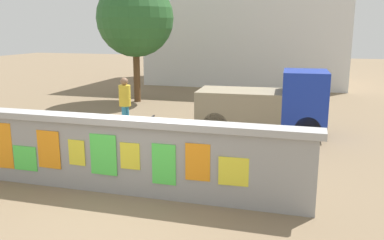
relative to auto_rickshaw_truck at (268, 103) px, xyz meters
name	(u,v)px	position (x,y,z in m)	size (l,w,h in m)	color
ground	(224,111)	(-1.87, 2.86, -0.90)	(60.00, 60.00, 0.00)	#7A664C
poster_wall	(135,155)	(-1.88, -5.14, -0.16)	(6.57, 0.42, 1.42)	#949494
auto_rickshaw_truck	(268,103)	(0.00, 0.00, 0.00)	(3.67, 1.67, 1.85)	black
motorcycle	(129,132)	(-3.16, -2.62, -0.44)	(1.90, 0.56, 0.87)	black
bicycle_near	(220,155)	(-0.62, -3.56, -0.54)	(1.69, 0.48, 0.95)	black
person_walking	(125,100)	(-4.00, -1.02, 0.09)	(0.36, 0.36, 1.62)	#338CBF
tree_roadside	(135,19)	(-5.77, 3.93, 2.47)	(3.09, 3.09, 4.93)	brown
building_background	(251,6)	(-2.30, 12.10, 3.31)	(10.66, 7.00, 8.39)	silver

